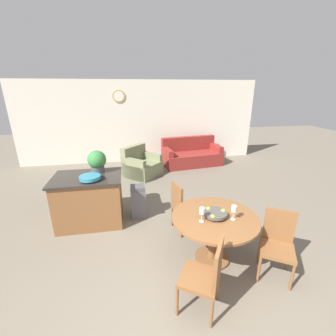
{
  "coord_description": "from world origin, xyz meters",
  "views": [
    {
      "loc": [
        -0.45,
        -1.72,
        2.42
      ],
      "look_at": [
        0.29,
        2.42,
        0.93
      ],
      "focal_mm": 24.0,
      "sensor_mm": 36.0,
      "label": 1
    }
  ],
  "objects": [
    {
      "name": "wall_back",
      "position": [
        -0.0,
        5.99,
        1.35
      ],
      "size": [
        8.0,
        0.09,
        2.7
      ],
      "color": "silver",
      "rests_on": "ground_plane"
    },
    {
      "name": "dining_table",
      "position": [
        0.68,
        0.86,
        0.57
      ],
      "size": [
        1.21,
        1.21,
        0.73
      ],
      "color": "brown",
      "rests_on": "ground_plane"
    },
    {
      "name": "dining_chair_far_side",
      "position": [
        0.42,
        1.65,
        0.5
      ],
      "size": [
        0.51,
        0.51,
        0.91
      ],
      "rotation": [
        0.0,
        0.0,
        4.94
      ],
      "color": "brown",
      "rests_on": "ground_plane"
    },
    {
      "name": "couch",
      "position": [
        1.59,
        5.25,
        0.3
      ],
      "size": [
        1.98,
        1.13,
        0.89
      ],
      "rotation": [
        0.0,
        0.0,
        0.13
      ],
      "color": "maroon",
      "rests_on": "ground_plane"
    },
    {
      "name": "fruit_bowl",
      "position": [
        0.68,
        0.86,
        0.78
      ],
      "size": [
        0.33,
        0.33,
        0.1
      ],
      "color": "#4C4742",
      "rests_on": "dining_table"
    },
    {
      "name": "dining_chair_near_right",
      "position": [
        1.43,
        0.48,
        0.5
      ],
      "size": [
        0.58,
        0.58,
        0.91
      ],
      "rotation": [
        0.0,
        0.0,
        8.87
      ],
      "color": "brown",
      "rests_on": "ground_plane"
    },
    {
      "name": "kitchen_island",
      "position": [
        -1.23,
        2.23,
        0.47
      ],
      "size": [
        1.21,
        0.85,
        0.93
      ],
      "color": "brown",
      "rests_on": "ground_plane"
    },
    {
      "name": "teal_bowl",
      "position": [
        -1.14,
        2.03,
        0.98
      ],
      "size": [
        0.36,
        0.36,
        0.08
      ],
      "color": "teal",
      "rests_on": "kitchen_island"
    },
    {
      "name": "potted_plant",
      "position": [
        -1.05,
        2.45,
        1.14
      ],
      "size": [
        0.34,
        0.34,
        0.41
      ],
      "color": "#4C4C51",
      "rests_on": "kitchen_island"
    },
    {
      "name": "dining_chair_near_left",
      "position": [
        0.31,
        0.1,
        0.5
      ],
      "size": [
        0.58,
        0.58,
        0.91
      ],
      "rotation": [
        0.0,
        0.0,
        7.3
      ],
      "color": "brown",
      "rests_on": "ground_plane"
    },
    {
      "name": "wine_glass_left",
      "position": [
        0.46,
        0.77,
        0.88
      ],
      "size": [
        0.07,
        0.07,
        0.21
      ],
      "color": "silver",
      "rests_on": "dining_table"
    },
    {
      "name": "trash_bin",
      "position": [
        -0.33,
        2.26,
        0.33
      ],
      "size": [
        0.28,
        0.25,
        0.66
      ],
      "color": "#56565B",
      "rests_on": "ground_plane"
    },
    {
      "name": "wine_glass_right",
      "position": [
        0.9,
        0.75,
        0.88
      ],
      "size": [
        0.07,
        0.07,
        0.21
      ],
      "color": "silver",
      "rests_on": "dining_table"
    },
    {
      "name": "armchair",
      "position": [
        -0.12,
        4.54,
        0.29
      ],
      "size": [
        1.24,
        1.24,
        0.85
      ],
      "rotation": [
        0.0,
        0.0,
        0.82
      ],
      "color": "#7A7F5B",
      "rests_on": "ground_plane"
    },
    {
      "name": "ground_plane",
      "position": [
        0.0,
        0.0,
        0.0
      ],
      "size": [
        24.0,
        24.0,
        0.0
      ],
      "primitive_type": "plane",
      "color": "#706656"
    }
  ]
}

